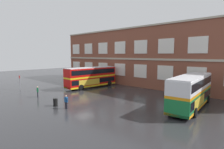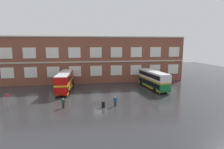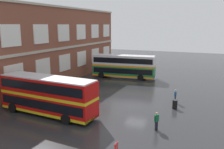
% 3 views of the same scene
% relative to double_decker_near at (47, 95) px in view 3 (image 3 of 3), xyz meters
% --- Properties ---
extents(ground_plane, '(120.00, 120.00, 0.00)m').
position_rel_double_decker_near_xyz_m(ground_plane, '(7.19, -5.44, -2.15)').
color(ground_plane, '#2B2B2D').
extents(brick_terminal_building, '(48.34, 8.19, 12.22)m').
position_rel_double_decker_near_xyz_m(brick_terminal_building, '(7.41, 10.54, 3.81)').
color(brick_terminal_building, brown).
rests_on(brick_terminal_building, ground).
extents(double_decker_near, '(3.35, 11.13, 4.07)m').
position_rel_double_decker_near_xyz_m(double_decker_near, '(0.00, 0.00, 0.00)').
color(double_decker_near, red).
rests_on(double_decker_near, ground).
extents(double_decker_middle, '(3.75, 11.21, 4.07)m').
position_rel_double_decker_near_xyz_m(double_decker_middle, '(20.12, -0.96, 0.00)').
color(double_decker_middle, '#197038').
rests_on(double_decker_middle, ground).
extents(waiting_passenger, '(0.62, 0.39, 1.70)m').
position_rel_double_decker_near_xyz_m(waiting_passenger, '(0.71, -11.43, -1.22)').
color(waiting_passenger, black).
rests_on(waiting_passenger, ground).
extents(second_passenger, '(0.64, 0.28, 1.70)m').
position_rel_double_decker_near_xyz_m(second_passenger, '(9.21, -11.76, -1.22)').
color(second_passenger, black).
rests_on(second_passenger, ground).
extents(station_litter_bin, '(0.60, 0.60, 1.03)m').
position_rel_double_decker_near_xyz_m(station_litter_bin, '(7.16, -12.05, -1.63)').
color(station_litter_bin, black).
rests_on(station_litter_bin, ground).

